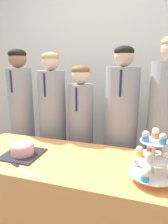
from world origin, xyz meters
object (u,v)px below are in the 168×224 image
object	(u,v)px
cake_knife	(19,167)
student_2	(81,138)
student_4	(164,138)
cupcake_stand	(153,157)
student_1	(53,131)
student_0	(22,125)
student_3	(120,137)
round_cake	(22,149)

from	to	relation	value
cake_knife	student_2	xyz separation A→B (m)	(0.17, 0.80, -0.07)
student_2	student_4	size ratio (longest dim) A/B	0.86
cupcake_stand	student_1	xyz separation A→B (m)	(-0.99, 0.69, -0.17)
cupcake_stand	student_2	distance (m)	0.99
cake_knife	student_1	xyz separation A→B (m)	(-0.15, 0.80, -0.02)
cupcake_stand	student_4	bearing A→B (deg)	80.40
cake_knife	student_0	bearing A→B (deg)	145.55
cake_knife	student_1	bearing A→B (deg)	122.78
student_0	student_1	size ratio (longest dim) A/B	1.02
cake_knife	student_1	world-z (taller)	student_1
cake_knife	student_1	size ratio (longest dim) A/B	0.17
student_0	student_4	xyz separation A→B (m)	(1.48, 0.00, 0.02)
student_1	student_4	size ratio (longest dim) A/B	0.93
cupcake_stand	student_1	distance (m)	1.22
cupcake_stand	student_3	world-z (taller)	student_3
cupcake_stand	student_2	xyz separation A→B (m)	(-0.67, 0.69, -0.21)
student_1	student_4	world-z (taller)	student_4
cake_knife	student_3	size ratio (longest dim) A/B	0.16
student_0	student_2	bearing A→B (deg)	-0.00
round_cake	student_4	world-z (taller)	student_4
student_1	student_3	bearing A→B (deg)	0.00
cupcake_stand	student_2	bearing A→B (deg)	134.25
round_cake	student_2	world-z (taller)	student_2
student_1	student_2	distance (m)	0.32
cake_knife	cupcake_stand	world-z (taller)	cupcake_stand
cupcake_stand	student_4	xyz separation A→B (m)	(0.12, 0.69, -0.12)
student_3	cupcake_stand	bearing A→B (deg)	-68.36
student_1	student_3	size ratio (longest dim) A/B	0.97
cake_knife	student_3	xyz separation A→B (m)	(0.57, 0.80, -0.01)
student_2	student_3	xyz separation A→B (m)	(0.40, 0.00, 0.06)
round_cake	student_3	size ratio (longest dim) A/B	0.18
student_3	student_1	bearing A→B (deg)	-180.00
cake_knife	student_1	distance (m)	0.81
cupcake_stand	student_3	distance (m)	0.76
student_0	student_4	bearing A→B (deg)	0.00
round_cake	student_3	xyz separation A→B (m)	(0.66, 0.63, -0.05)
cake_knife	student_2	size ratio (longest dim) A/B	0.18
student_1	student_4	distance (m)	1.10
student_2	student_3	world-z (taller)	student_3
student_0	student_1	xyz separation A→B (m)	(0.38, 0.00, -0.03)
cupcake_stand	student_1	bearing A→B (deg)	144.96
cupcake_stand	student_1	world-z (taller)	student_1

